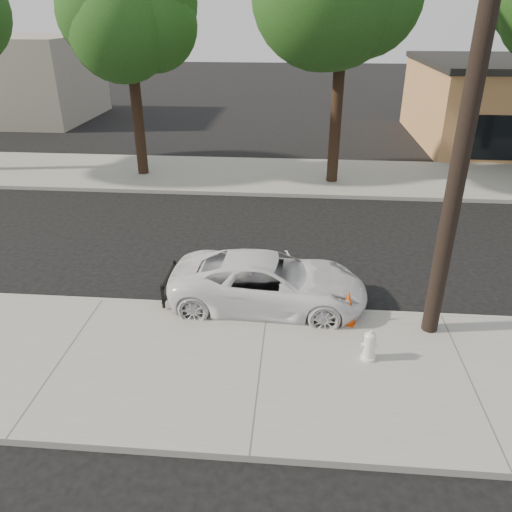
# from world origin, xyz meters

# --- Properties ---
(ground) EXTENTS (120.00, 120.00, 0.00)m
(ground) POSITION_xyz_m (0.00, 0.00, 0.00)
(ground) COLOR black
(ground) RESTS_ON ground
(near_sidewalk) EXTENTS (90.00, 4.40, 0.15)m
(near_sidewalk) POSITION_xyz_m (0.00, -4.30, 0.07)
(near_sidewalk) COLOR gray
(near_sidewalk) RESTS_ON ground
(far_sidewalk) EXTENTS (90.00, 5.00, 0.15)m
(far_sidewalk) POSITION_xyz_m (0.00, 8.50, 0.07)
(far_sidewalk) COLOR gray
(far_sidewalk) RESTS_ON ground
(curb_near) EXTENTS (90.00, 0.12, 0.16)m
(curb_near) POSITION_xyz_m (0.00, -2.10, 0.07)
(curb_near) COLOR #9E9B93
(curb_near) RESTS_ON ground
(utility_pole) EXTENTS (1.40, 0.34, 9.00)m
(utility_pole) POSITION_xyz_m (3.60, -2.70, 4.70)
(utility_pole) COLOR black
(utility_pole) RESTS_ON near_sidewalk
(tree_b) EXTENTS (4.34, 4.20, 8.45)m
(tree_b) POSITION_xyz_m (-5.81, 8.06, 6.15)
(tree_b) COLOR black
(tree_b) RESTS_ON far_sidewalk
(police_cruiser) EXTENTS (4.70, 2.30, 1.28)m
(police_cruiser) POSITION_xyz_m (0.01, -1.80, 0.64)
(police_cruiser) COLOR white
(police_cruiser) RESTS_ON ground
(fire_hydrant) EXTENTS (0.32, 0.30, 0.62)m
(fire_hydrant) POSITION_xyz_m (2.14, -3.87, 0.45)
(fire_hydrant) COLOR white
(fire_hydrant) RESTS_ON near_sidewalk
(traffic_cone) EXTENTS (0.53, 0.53, 0.80)m
(traffic_cone) POSITION_xyz_m (1.82, -2.55, 0.53)
(traffic_cone) COLOR #E34D0B
(traffic_cone) RESTS_ON near_sidewalk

